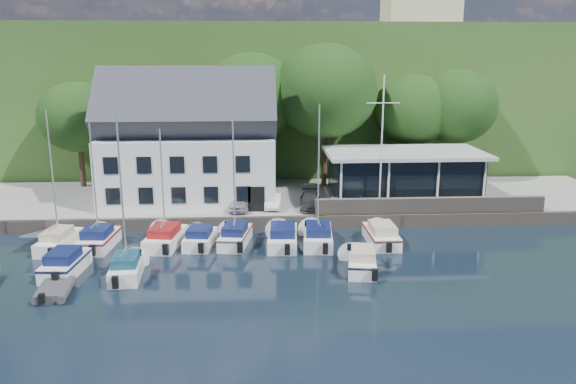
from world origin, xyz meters
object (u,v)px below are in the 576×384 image
at_px(car_dgrey, 310,201).
at_px(boat_r1_3, 200,236).
at_px(car_white, 274,200).
at_px(boat_r1_5, 283,235).
at_px(flagpole, 382,144).
at_px(car_blue, 352,199).
at_px(boat_r1_1, 94,182).
at_px(club_pavilion, 403,175).
at_px(harbor_building, 189,149).
at_px(boat_r1_6, 318,180).
at_px(boat_r1_4, 234,180).
at_px(boat_r2_1, 123,206).
at_px(boat_r2_0, 65,261).
at_px(boat_r1_2, 162,182).
at_px(car_silver, 238,201).
at_px(dinghy_1, 54,289).
at_px(boat_r1_7, 381,233).
at_px(boat_r2_4, 362,258).
at_px(boat_r1_0, 53,186).

distance_m(car_dgrey, boat_r1_3, 10.14).
distance_m(car_white, boat_r1_5, 6.40).
height_order(car_dgrey, flagpole, flagpole).
distance_m(car_blue, boat_r1_1, 19.75).
xyz_separation_m(club_pavilion, car_white, (-11.10, -2.33, -1.49)).
height_order(harbor_building, boat_r1_6, harbor_building).
height_order(club_pavilion, car_blue, club_pavilion).
distance_m(boat_r1_1, boat_r1_4, 9.38).
height_order(car_dgrey, boat_r2_1, boat_r2_1).
bearing_deg(boat_r1_1, boat_r2_0, -95.04).
distance_m(flagpole, boat_r1_2, 16.81).
height_order(flagpole, boat_r1_6, flagpole).
bearing_deg(car_silver, dinghy_1, -125.92).
bearing_deg(boat_r1_2, boat_r1_3, 5.37).
relative_size(boat_r1_1, boat_r1_2, 1.02).
distance_m(boat_r1_3, boat_r1_7, 12.72).
bearing_deg(boat_r2_4, car_blue, 92.69).
bearing_deg(boat_r2_1, boat_r2_0, 166.55).
xyz_separation_m(boat_r1_2, dinghy_1, (-4.88, -8.00, -4.22)).
relative_size(boat_r2_0, dinghy_1, 1.87).
distance_m(boat_r1_3, boat_r1_5, 5.76).
xyz_separation_m(car_silver, boat_r1_2, (-4.94, -5.60, 2.94)).
bearing_deg(dinghy_1, boat_r1_3, 41.28).
bearing_deg(dinghy_1, boat_r2_0, 91.47).
bearing_deg(car_dgrey, harbor_building, 166.89).
height_order(club_pavilion, boat_r1_0, boat_r1_0).
xyz_separation_m(car_dgrey, boat_r1_5, (-2.50, -5.93, -0.85)).
height_order(club_pavilion, boat_r1_3, club_pavilion).
bearing_deg(boat_r1_1, boat_r1_2, 5.67).
xyz_separation_m(car_silver, boat_r1_0, (-12.13, -5.80, 2.78)).
distance_m(boat_r1_0, boat_r1_2, 7.20).
bearing_deg(boat_r1_5, harbor_building, 132.52).
relative_size(boat_r1_2, boat_r1_7, 1.43).
height_order(car_silver, boat_r1_2, boat_r1_2).
relative_size(car_dgrey, boat_r2_0, 0.70).
distance_m(club_pavilion, boat_r1_2, 20.70).
relative_size(car_blue, boat_r2_4, 0.65).
bearing_deg(boat_r2_1, boat_r1_3, 49.68).
relative_size(boat_r1_6, boat_r2_0, 1.56).
height_order(club_pavilion, boat_r1_7, club_pavilion).
relative_size(club_pavilion, car_silver, 3.48).
distance_m(boat_r1_0, boat_r2_4, 20.98).
distance_m(boat_r1_6, boat_r2_1, 13.15).
bearing_deg(boat_r1_4, boat_r1_5, 4.68).
bearing_deg(boat_r1_7, car_blue, 99.24).
xyz_separation_m(flagpole, boat_r1_6, (-5.41, -4.95, -1.67)).
bearing_deg(boat_r1_5, car_dgrey, 71.05).
bearing_deg(harbor_building, boat_r1_5, -51.39).
height_order(boat_r1_0, boat_r2_1, boat_r1_0).
bearing_deg(boat_r2_0, boat_r1_5, 22.90).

